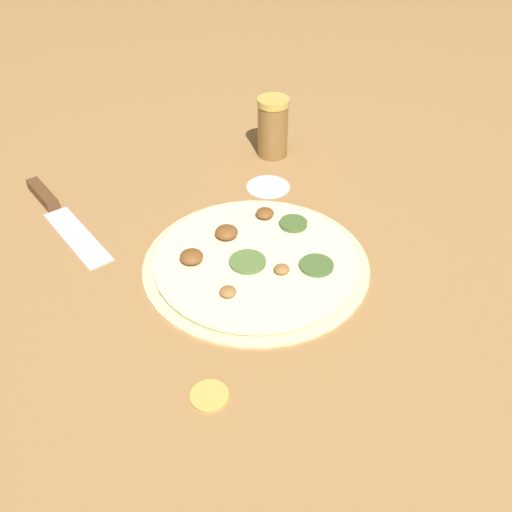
# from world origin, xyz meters

# --- Properties ---
(ground_plane) EXTENTS (3.00, 3.00, 0.00)m
(ground_plane) POSITION_xyz_m (0.00, 0.00, 0.00)
(ground_plane) COLOR #9E703F
(pizza) EXTENTS (0.33, 0.33, 0.03)m
(pizza) POSITION_xyz_m (-0.00, 0.00, 0.01)
(pizza) COLOR beige
(pizza) RESTS_ON ground_plane
(knife) EXTENTS (0.13, 0.26, 0.02)m
(knife) POSITION_xyz_m (-0.28, 0.22, 0.01)
(knife) COLOR silver
(knife) RESTS_ON ground_plane
(spice_jar) EXTENTS (0.06, 0.06, 0.11)m
(spice_jar) POSITION_xyz_m (0.12, 0.31, 0.06)
(spice_jar) COLOR olive
(spice_jar) RESTS_ON ground_plane
(loose_cap) EXTENTS (0.05, 0.05, 0.01)m
(loose_cap) POSITION_xyz_m (-0.12, -0.22, 0.00)
(loose_cap) COLOR gold
(loose_cap) RESTS_ON ground_plane
(flour_patch) EXTENTS (0.08, 0.08, 0.00)m
(flour_patch) POSITION_xyz_m (0.08, 0.20, 0.00)
(flour_patch) COLOR white
(flour_patch) RESTS_ON ground_plane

